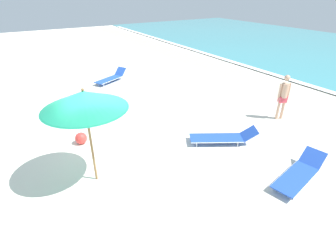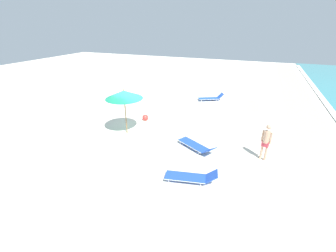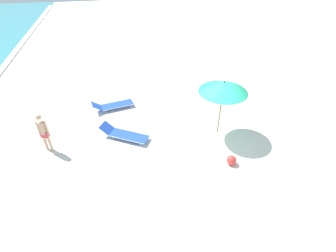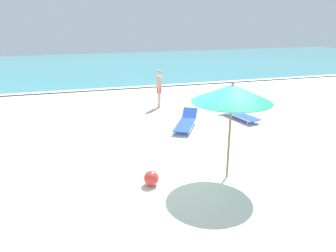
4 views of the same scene
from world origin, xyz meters
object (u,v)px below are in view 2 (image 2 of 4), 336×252
at_px(beach_umbrella, 124,95).
at_px(sun_lounger_near_water_left, 191,177).
at_px(beachgoer_wading_adult, 266,140).
at_px(sun_lounger_under_umbrella, 196,146).
at_px(beach_ball, 145,117).
at_px(sun_lounger_beside_umbrella, 211,98).

distance_m(beach_umbrella, sun_lounger_near_water_left, 5.82).
bearing_deg(beachgoer_wading_adult, sun_lounger_near_water_left, 66.09).
distance_m(beach_umbrella, sun_lounger_under_umbrella, 4.68).
distance_m(beach_umbrella, beach_ball, 2.93).
bearing_deg(sun_lounger_near_water_left, beach_umbrella, -133.08).
height_order(sun_lounger_near_water_left, beach_ball, sun_lounger_near_water_left).
bearing_deg(beachgoer_wading_adult, sun_lounger_beside_umbrella, -42.57).
height_order(sun_lounger_under_umbrella, sun_lounger_beside_umbrella, sun_lounger_beside_umbrella).
distance_m(sun_lounger_under_umbrella, beach_ball, 4.68).
bearing_deg(sun_lounger_near_water_left, beach_ball, -149.04).
distance_m(beach_umbrella, beachgoer_wading_adult, 7.41).
bearing_deg(beach_ball, sun_lounger_beside_umbrella, 151.28).
height_order(beach_umbrella, sun_lounger_near_water_left, beach_umbrella).
bearing_deg(beach_ball, sun_lounger_near_water_left, 42.84).
distance_m(sun_lounger_near_water_left, beachgoer_wading_adult, 3.89).
xyz_separation_m(sun_lounger_beside_umbrella, beach_ball, (5.68, -3.11, -0.02)).
relative_size(beach_umbrella, sun_lounger_near_water_left, 1.20).
relative_size(sun_lounger_beside_umbrella, sun_lounger_near_water_left, 0.96).
relative_size(sun_lounger_under_umbrella, beachgoer_wading_adult, 1.24).
relative_size(beach_umbrella, beach_ball, 6.63).
xyz_separation_m(sun_lounger_under_umbrella, beach_ball, (-2.36, -4.05, -0.01)).
bearing_deg(beach_ball, sun_lounger_under_umbrella, 59.74).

